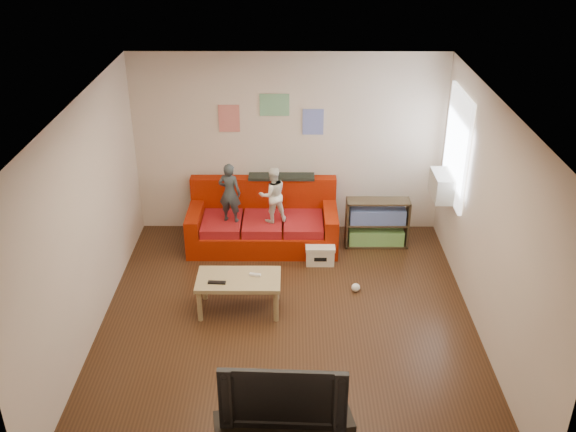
{
  "coord_description": "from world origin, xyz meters",
  "views": [
    {
      "loc": [
        0.03,
        -6.28,
        4.68
      ],
      "look_at": [
        0.0,
        0.8,
        1.05
      ],
      "focal_mm": 40.0,
      "sensor_mm": 36.0,
      "label": 1
    }
  ],
  "objects_px": {
    "coffee_table": "(239,282)",
    "bookshelf": "(377,225)",
    "television": "(284,391)",
    "sofa": "(263,223)",
    "child_b": "(273,195)",
    "child_a": "(230,193)",
    "file_box": "(320,253)"
  },
  "relations": [
    {
      "from": "coffee_table",
      "to": "bookshelf",
      "type": "distance_m",
      "value": 2.49
    },
    {
      "from": "coffee_table",
      "to": "file_box",
      "type": "xyz_separation_m",
      "value": [
        1.04,
        1.14,
        -0.25
      ]
    },
    {
      "from": "sofa",
      "to": "child_b",
      "type": "bearing_deg",
      "value": -49.52
    },
    {
      "from": "coffee_table",
      "to": "television",
      "type": "xyz_separation_m",
      "value": [
        0.58,
        -2.32,
        0.39
      ]
    },
    {
      "from": "television",
      "to": "child_a",
      "type": "bearing_deg",
      "value": 104.04
    },
    {
      "from": "television",
      "to": "child_b",
      "type": "bearing_deg",
      "value": 95.27
    },
    {
      "from": "coffee_table",
      "to": "file_box",
      "type": "height_order",
      "value": "coffee_table"
    },
    {
      "from": "file_box",
      "to": "bookshelf",
      "type": "bearing_deg",
      "value": 30.41
    },
    {
      "from": "child_b",
      "to": "coffee_table",
      "type": "bearing_deg",
      "value": 57.53
    },
    {
      "from": "bookshelf",
      "to": "file_box",
      "type": "relative_size",
      "value": 2.22
    },
    {
      "from": "sofa",
      "to": "coffee_table",
      "type": "relative_size",
      "value": 2.09
    },
    {
      "from": "sofa",
      "to": "television",
      "type": "xyz_separation_m",
      "value": [
        0.34,
        -4.02,
        0.47
      ]
    },
    {
      "from": "sofa",
      "to": "child_b",
      "type": "distance_m",
      "value": 0.59
    },
    {
      "from": "file_box",
      "to": "television",
      "type": "relative_size",
      "value": 0.37
    },
    {
      "from": "coffee_table",
      "to": "bookshelf",
      "type": "xyz_separation_m",
      "value": [
        1.88,
        1.63,
        -0.07
      ]
    },
    {
      "from": "coffee_table",
      "to": "bookshelf",
      "type": "height_order",
      "value": "bookshelf"
    },
    {
      "from": "sofa",
      "to": "child_a",
      "type": "distance_m",
      "value": 0.75
    },
    {
      "from": "child_b",
      "to": "bookshelf",
      "type": "relative_size",
      "value": 0.9
    },
    {
      "from": "sofa",
      "to": "file_box",
      "type": "xyz_separation_m",
      "value": [
        0.81,
        -0.56,
        -0.17
      ]
    },
    {
      "from": "child_b",
      "to": "file_box",
      "type": "bearing_deg",
      "value": 131.02
    },
    {
      "from": "coffee_table",
      "to": "bookshelf",
      "type": "relative_size",
      "value": 1.13
    },
    {
      "from": "television",
      "to": "sofa",
      "type": "bearing_deg",
      "value": 97.25
    },
    {
      "from": "child_a",
      "to": "child_b",
      "type": "relative_size",
      "value": 1.07
    },
    {
      "from": "child_b",
      "to": "television",
      "type": "relative_size",
      "value": 0.74
    },
    {
      "from": "bookshelf",
      "to": "television",
      "type": "xyz_separation_m",
      "value": [
        -1.31,
        -3.95,
        0.46
      ]
    },
    {
      "from": "bookshelf",
      "to": "television",
      "type": "height_order",
      "value": "television"
    },
    {
      "from": "sofa",
      "to": "child_b",
      "type": "relative_size",
      "value": 2.63
    },
    {
      "from": "file_box",
      "to": "child_a",
      "type": "bearing_deg",
      "value": 162.84
    },
    {
      "from": "television",
      "to": "coffee_table",
      "type": "bearing_deg",
      "value": 106.3
    },
    {
      "from": "child_a",
      "to": "bookshelf",
      "type": "height_order",
      "value": "child_a"
    },
    {
      "from": "sofa",
      "to": "television",
      "type": "relative_size",
      "value": 1.93
    },
    {
      "from": "child_b",
      "to": "child_a",
      "type": "bearing_deg",
      "value": -18.53
    }
  ]
}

